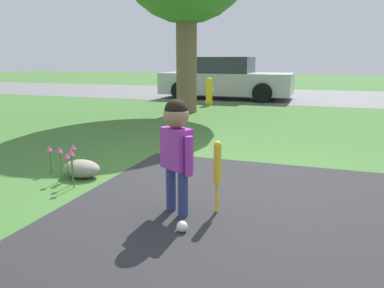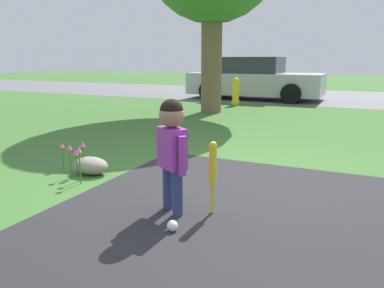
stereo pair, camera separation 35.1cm
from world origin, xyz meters
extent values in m
plane|color=#3D6B2D|center=(0.00, 0.00, 0.00)|extent=(60.00, 60.00, 0.00)
cube|color=slate|center=(0.00, 10.39, 0.00)|extent=(40.00, 6.00, 0.01)
cylinder|color=navy|center=(-0.21, -0.81, 0.20)|extent=(0.09, 0.09, 0.41)
cylinder|color=navy|center=(-0.06, -0.91, 0.20)|extent=(0.09, 0.09, 0.41)
cube|color=purple|center=(-0.13, -0.86, 0.58)|extent=(0.31, 0.27, 0.35)
cylinder|color=purple|center=(-0.28, -0.77, 0.55)|extent=(0.07, 0.07, 0.33)
cylinder|color=purple|center=(0.01, -0.95, 0.55)|extent=(0.07, 0.07, 0.33)
sphere|color=#997051|center=(-0.13, -0.86, 0.86)|extent=(0.21, 0.21, 0.21)
sphere|color=black|center=(-0.13, -0.86, 0.90)|extent=(0.20, 0.20, 0.20)
sphere|color=yellow|center=(0.19, -0.73, 0.02)|extent=(0.04, 0.04, 0.04)
cylinder|color=yellow|center=(0.19, -0.73, 0.14)|extent=(0.03, 0.03, 0.27)
cylinder|color=yellow|center=(0.19, -0.73, 0.44)|extent=(0.07, 0.07, 0.34)
sphere|color=yellow|center=(0.19, -0.73, 0.61)|extent=(0.06, 0.06, 0.06)
sphere|color=white|center=(0.04, -1.19, 0.04)|extent=(0.09, 0.09, 0.09)
cylinder|color=yellow|center=(-2.11, 6.77, 0.35)|extent=(0.19, 0.19, 0.70)
sphere|color=yellow|center=(-2.11, 6.77, 0.70)|extent=(0.18, 0.18, 0.18)
cylinder|color=yellow|center=(-2.11, 6.77, 0.08)|extent=(0.24, 0.24, 0.06)
cylinder|color=yellow|center=(-2.00, 6.77, 0.42)|extent=(0.09, 0.07, 0.07)
cube|color=#B7B7BC|center=(-2.06, 8.65, 0.51)|extent=(4.30, 1.79, 0.69)
cube|color=#2D333D|center=(-2.27, 8.65, 1.11)|extent=(2.07, 1.56, 0.52)
cylinder|color=black|center=(-0.74, 9.55, 0.30)|extent=(0.60, 0.18, 0.60)
cylinder|color=black|center=(-0.73, 7.77, 0.30)|extent=(0.60, 0.18, 0.60)
cylinder|color=black|center=(-3.39, 9.53, 0.30)|extent=(0.60, 0.18, 0.60)
cylinder|color=black|center=(-3.38, 7.75, 0.30)|extent=(0.60, 0.18, 0.60)
cylinder|color=brown|center=(-2.22, 5.15, 1.44)|extent=(0.51, 0.51, 2.87)
cylinder|color=#38702D|center=(-1.65, -0.46, 0.16)|extent=(0.01, 0.01, 0.32)
cone|color=#E54C8C|center=(-1.65, -0.46, 0.35)|extent=(0.06, 0.06, 0.06)
cylinder|color=#38702D|center=(-1.47, -0.51, 0.16)|extent=(0.01, 0.01, 0.32)
cone|color=#E54C8C|center=(-1.47, -0.51, 0.35)|extent=(0.06, 0.06, 0.06)
cylinder|color=#38702D|center=(-1.95, -0.26, 0.13)|extent=(0.01, 0.01, 0.27)
cone|color=#E54C8C|center=(-1.95, -0.26, 0.30)|extent=(0.06, 0.06, 0.06)
cylinder|color=#38702D|center=(-1.39, -0.60, 0.17)|extent=(0.01, 0.01, 0.35)
cone|color=#E54C8C|center=(-1.39, -0.60, 0.38)|extent=(0.06, 0.06, 0.06)
cylinder|color=#38702D|center=(-1.59, -0.43, 0.13)|extent=(0.01, 0.01, 0.26)
cone|color=#E54C8C|center=(-1.59, -0.43, 0.29)|extent=(0.06, 0.06, 0.06)
cylinder|color=#38702D|center=(-1.60, -0.30, 0.16)|extent=(0.01, 0.01, 0.33)
cone|color=#E54C8C|center=(-1.60, -0.30, 0.36)|extent=(0.06, 0.06, 0.06)
ellipsoid|color=gray|center=(-1.52, -0.27, 0.10)|extent=(0.44, 0.30, 0.20)
camera|label=1|loc=(0.99, -3.70, 1.32)|focal=35.00mm
camera|label=2|loc=(1.32, -3.57, 1.32)|focal=35.00mm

